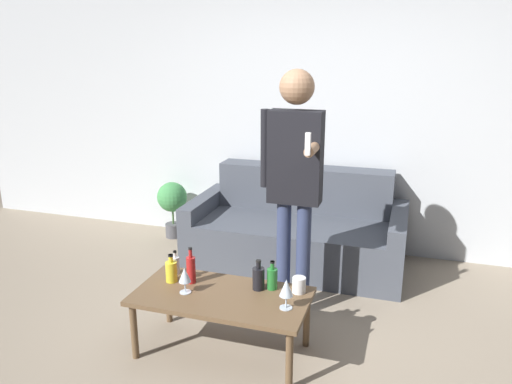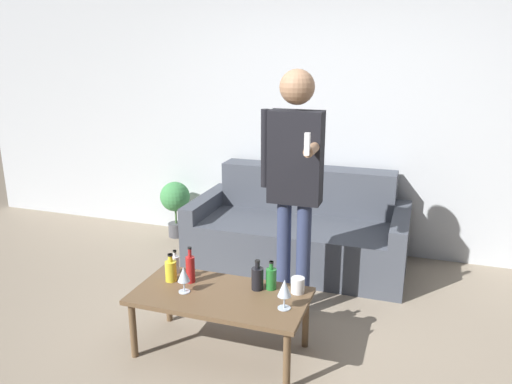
% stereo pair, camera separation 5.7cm
% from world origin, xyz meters
% --- Properties ---
extents(ground_plane, '(16.00, 16.00, 0.00)m').
position_xyz_m(ground_plane, '(0.00, 0.00, 0.00)').
color(ground_plane, gray).
extents(wall_back, '(8.00, 0.06, 2.70)m').
position_xyz_m(wall_back, '(0.00, 2.14, 1.35)').
color(wall_back, silver).
rests_on(wall_back, ground_plane).
extents(couch, '(1.91, 0.93, 0.84)m').
position_xyz_m(couch, '(-0.15, 1.65, 0.30)').
color(couch, '#474C56').
rests_on(couch, ground_plane).
extents(coffee_table, '(1.11, 0.57, 0.41)m').
position_xyz_m(coffee_table, '(-0.28, 0.10, 0.37)').
color(coffee_table, brown).
rests_on(coffee_table, ground_plane).
extents(bottle_orange, '(0.06, 0.06, 0.17)m').
position_xyz_m(bottle_orange, '(-0.70, 0.29, 0.48)').
color(bottle_orange, silver).
rests_on(bottle_orange, coffee_table).
extents(bottle_green, '(0.08, 0.08, 0.20)m').
position_xyz_m(bottle_green, '(-0.08, 0.24, 0.49)').
color(bottle_green, black).
rests_on(bottle_green, coffee_table).
extents(bottle_dark, '(0.07, 0.07, 0.19)m').
position_xyz_m(bottle_dark, '(0.00, 0.27, 0.49)').
color(bottle_dark, '#23752D').
rests_on(bottle_dark, coffee_table).
extents(bottle_yellow, '(0.06, 0.06, 0.25)m').
position_xyz_m(bottle_yellow, '(-0.53, 0.20, 0.51)').
color(bottle_yellow, '#B21E1E').
rests_on(bottle_yellow, coffee_table).
extents(bottle_red, '(0.08, 0.08, 0.19)m').
position_xyz_m(bottle_red, '(-0.67, 0.17, 0.49)').
color(bottle_red, yellow).
rests_on(bottle_red, coffee_table).
extents(wine_glass_near, '(0.08, 0.08, 0.17)m').
position_xyz_m(wine_glass_near, '(-0.51, 0.05, 0.53)').
color(wine_glass_near, silver).
rests_on(wine_glass_near, coffee_table).
extents(wine_glass_far, '(0.08, 0.08, 0.19)m').
position_xyz_m(wine_glass_far, '(0.15, 0.06, 0.54)').
color(wine_glass_far, silver).
rests_on(wine_glass_far, coffee_table).
extents(cup_on_table, '(0.09, 0.09, 0.10)m').
position_xyz_m(cup_on_table, '(0.18, 0.28, 0.46)').
color(cup_on_table, white).
rests_on(cup_on_table, coffee_table).
extents(person_standing_front, '(0.44, 0.44, 1.78)m').
position_xyz_m(person_standing_front, '(0.02, 0.74, 1.09)').
color(person_standing_front, navy).
rests_on(person_standing_front, ground_plane).
extents(potted_plant, '(0.31, 0.31, 0.59)m').
position_xyz_m(potted_plant, '(-1.53, 1.87, 0.39)').
color(potted_plant, '#4C4C51').
rests_on(potted_plant, ground_plane).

